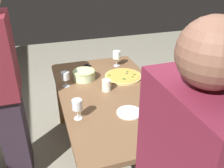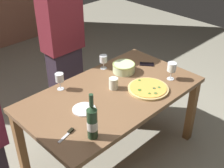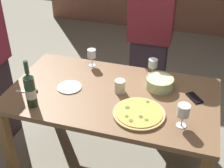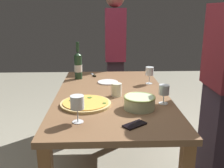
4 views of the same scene
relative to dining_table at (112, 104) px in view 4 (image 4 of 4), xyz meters
The scene contains 13 objects.
dining_table is the anchor object (origin of this frame).
pizza 0.34m from the dining_table, 37.90° to the right, with size 0.37×0.37×0.03m.
serving_bowl 0.41m from the dining_table, 27.65° to the left, with size 0.22×0.22×0.09m.
wine_bottle 0.64m from the dining_table, 148.07° to the right, with size 0.08×0.08×0.36m.
wine_glass_near_pizza 0.48m from the dining_table, 56.39° to the left, with size 0.08×0.08×0.14m.
wine_glass_by_bottle 0.63m from the dining_table, 22.64° to the right, with size 0.08×0.08×0.17m.
wine_glass_far_left 0.51m from the dining_table, 129.30° to the left, with size 0.07×0.07×0.16m.
cup_amber 0.16m from the dining_table, 32.88° to the left, with size 0.08×0.08×0.10m, color white.
side_plate 0.36m from the dining_table, behind, with size 0.19×0.19×0.01m, color white.
cell_phone 0.63m from the dining_table, 10.29° to the left, with size 0.07×0.14×0.01m, color black.
pizza_knife 0.64m from the dining_table, 164.72° to the right, with size 0.17×0.07×0.02m.
person_host 0.90m from the dining_table, 81.77° to the left, with size 0.41×0.24×1.69m.
person_guest_left 1.23m from the dining_table, behind, with size 0.45×0.24×1.66m.
Camera 4 is at (2.01, -0.08, 1.41)m, focal length 41.51 mm.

